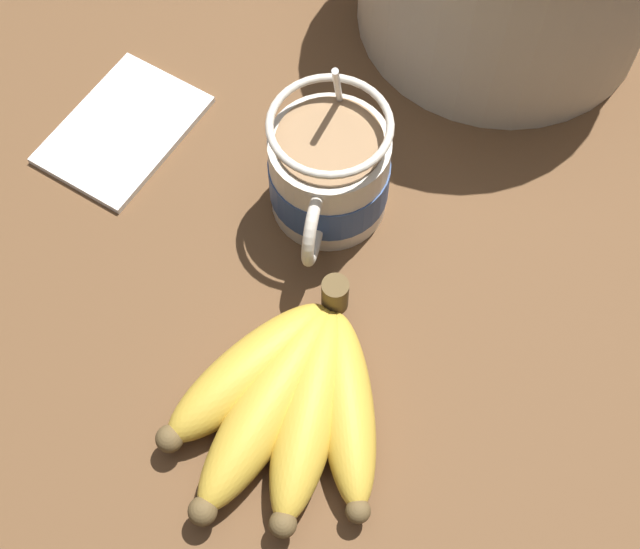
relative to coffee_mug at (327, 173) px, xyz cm
name	(u,v)px	position (x,y,z in cm)	size (l,w,h in cm)	color
table	(312,283)	(6.47, 0.11, -6.00)	(100.70, 100.70, 3.43)	brown
coffee_mug	(327,173)	(0.00, 0.00, 0.00)	(15.10, 9.31, 14.01)	beige
banana_bunch	(289,399)	(17.51, 0.78, -2.18)	(18.76, 16.89, 4.44)	brown
napkin	(123,130)	(-3.50, -18.06, -3.98)	(15.72, 13.37, 0.60)	white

